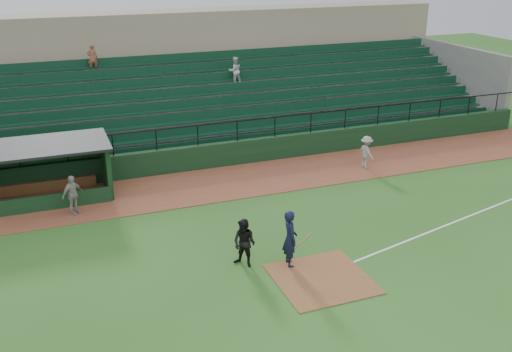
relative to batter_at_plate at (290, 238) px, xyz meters
name	(u,v)px	position (x,y,z in m)	size (l,w,h in m)	color
ground	(308,264)	(0.61, -0.22, -1.01)	(90.00, 90.00, 0.00)	#2B5E1E
warning_track	(233,182)	(0.61, 7.78, -0.99)	(40.00, 4.00, 0.03)	brown
home_plate_dirt	(322,279)	(0.61, -1.22, -0.99)	(3.00, 3.00, 0.03)	brown
foul_line	(474,214)	(8.61, 0.98, -1.00)	(18.00, 0.09, 0.01)	white
stadium_structure	(185,93)	(0.61, 16.24, 1.30)	(38.00, 13.08, 6.40)	black
dugout	(1,171)	(-9.14, 9.34, 0.33)	(8.90, 3.20, 2.42)	black
batter_at_plate	(290,238)	(0.00, 0.00, 0.00)	(1.08, 0.79, 2.02)	black
umpire	(244,243)	(-1.44, 0.51, -0.16)	(0.83, 0.65, 1.70)	black
runner	(366,152)	(7.27, 7.19, -0.18)	(1.03, 0.59, 1.59)	#9C9792
dugout_player_a	(73,195)	(-6.49, 6.80, -0.16)	(0.96, 0.40, 1.64)	#A19C96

